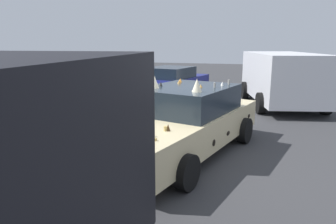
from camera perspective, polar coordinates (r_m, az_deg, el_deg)
The scene contains 6 objects.
ground_plane at distance 6.87m, azimuth 2.41°, elevation -7.52°, with size 60.00×60.00×0.00m, color #38383A.
art_car_decorated at distance 6.72m, azimuth 2.77°, elevation -1.62°, with size 4.97×2.89×1.68m.
parked_van_behind_left at distance 12.60m, azimuth 20.01°, elevation 6.16°, with size 5.33×3.22×1.98m.
parked_sedan_far_right at distance 13.54m, azimuth 0.66°, elevation 5.41°, with size 4.50×2.60×1.34m.
parked_sedan_near_right at distance 16.17m, azimuth -17.02°, elevation 6.12°, with size 4.01×2.14×1.41m.
parked_sedan_near_left at distance 10.77m, azimuth -12.56°, elevation 3.39°, with size 4.48×2.43×1.40m.
Camera 1 is at (-6.24, -1.66, 2.35)m, focal length 33.47 mm.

